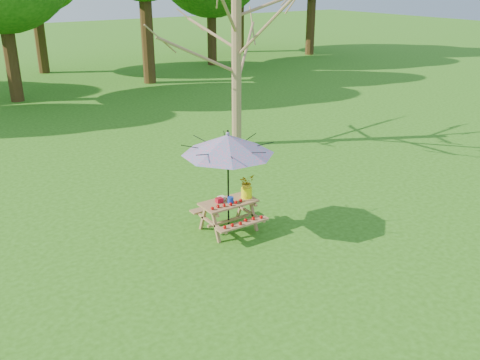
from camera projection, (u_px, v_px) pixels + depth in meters
picnic_table at (229, 216)px, 11.54m from camera, size 1.20×1.32×0.67m
patio_umbrella at (228, 144)px, 10.95m from camera, size 2.44×2.44×2.25m
produce_bins at (225, 200)px, 11.38m from camera, size 0.32×0.39×0.13m
tomatoes_row at (227, 204)px, 11.18m from camera, size 0.77×0.13×0.07m
flower_bucket at (247, 185)px, 11.52m from camera, size 0.37×0.34×0.53m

